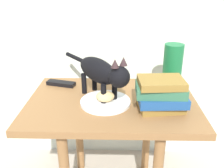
{
  "coord_description": "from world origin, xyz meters",
  "views": [
    {
      "loc": [
        0.02,
        -1.03,
        1.09
      ],
      "look_at": [
        0.0,
        0.0,
        0.65
      ],
      "focal_mm": 40.07,
      "sensor_mm": 36.0,
      "label": 1
    }
  ],
  "objects": [
    {
      "name": "green_vase",
      "position": [
        0.29,
        0.12,
        0.69
      ],
      "size": [
        0.09,
        0.09,
        0.23
      ],
      "primitive_type": "cylinder",
      "color": "#196B38",
      "rests_on": "side_table"
    },
    {
      "name": "plate",
      "position": [
        -0.03,
        -0.03,
        0.58
      ],
      "size": [
        0.22,
        0.22,
        0.01
      ],
      "primitive_type": "cylinder",
      "color": "white",
      "rests_on": "side_table"
    },
    {
      "name": "bread_roll",
      "position": [
        -0.03,
        -0.04,
        0.61
      ],
      "size": [
        0.08,
        0.07,
        0.05
      ],
      "primitive_type": "ellipsoid",
      "rotation": [
        0.0,
        0.0,
        0.08
      ],
      "color": "#E0BC7A",
      "rests_on": "plate"
    },
    {
      "name": "cat",
      "position": [
        -0.05,
        0.01,
        0.7
      ],
      "size": [
        0.33,
        0.39,
        0.23
      ],
      "color": "black",
      "rests_on": "side_table"
    },
    {
      "name": "tv_remote",
      "position": [
        -0.27,
        0.16,
        0.58
      ],
      "size": [
        0.16,
        0.08,
        0.02
      ],
      "primitive_type": "cube",
      "rotation": [
        0.0,
        0.0,
        -0.27
      ],
      "color": "black",
      "rests_on": "side_table"
    },
    {
      "name": "book_stack",
      "position": [
        0.21,
        -0.08,
        0.64
      ],
      "size": [
        0.21,
        0.16,
        0.14
      ],
      "color": "olive",
      "rests_on": "side_table"
    },
    {
      "name": "side_table",
      "position": [
        0.0,
        0.0,
        0.48
      ],
      "size": [
        0.77,
        0.53,
        0.57
      ],
      "color": "olive",
      "rests_on": "ground"
    }
  ]
}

